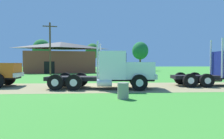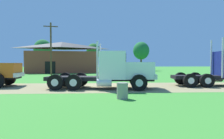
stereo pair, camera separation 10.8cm
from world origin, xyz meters
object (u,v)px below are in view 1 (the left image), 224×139
steel_barrel (123,91)px  utility_pole_far (50,47)px  truck_foreground_white (115,71)px  shed_building (61,58)px

steel_barrel → utility_pole_far: 23.45m
truck_foreground_white → utility_pole_far: bearing=117.7°
truck_foreground_white → utility_pole_far: size_ratio=0.96×
steel_barrel → utility_pole_far: (-9.10, 21.24, 3.99)m
truck_foreground_white → steel_barrel: bearing=-88.5°
shed_building → utility_pole_far: (-0.39, -6.86, 1.51)m
truck_foreground_white → utility_pole_far: (-8.99, 17.14, 3.12)m
truck_foreground_white → steel_barrel: size_ratio=9.63×
utility_pole_far → steel_barrel: bearing=-66.8°
truck_foreground_white → shed_building: size_ratio=0.57×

